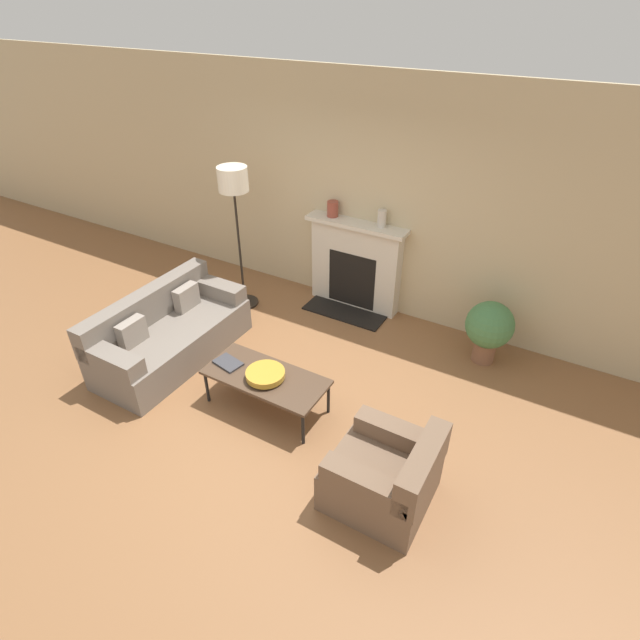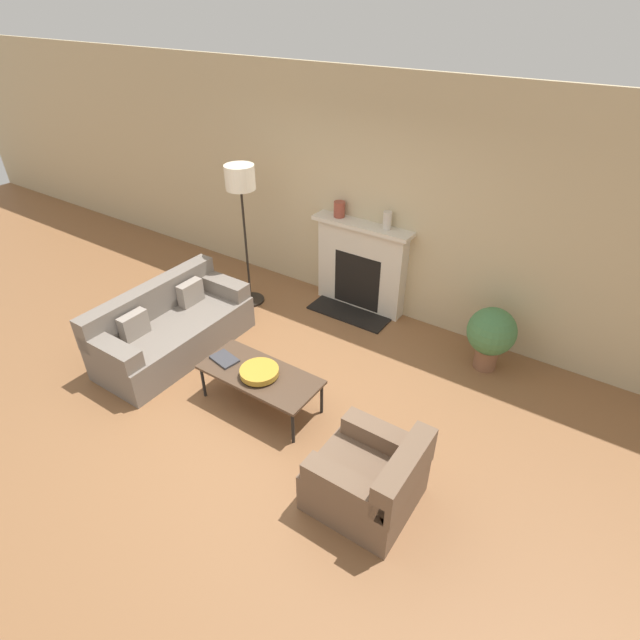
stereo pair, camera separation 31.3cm
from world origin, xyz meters
TOP-DOWN VIEW (x-y plane):
  - ground_plane at (0.00, 0.00)m, footprint 18.00×18.00m
  - wall_back at (0.00, 2.42)m, footprint 18.00×0.06m
  - fireplace at (-0.02, 2.28)m, footprint 1.32×0.59m
  - couch at (-1.33, 0.20)m, footprint 0.83×1.84m
  - armchair_near at (1.62, -0.37)m, footprint 0.82×0.77m
  - coffee_table at (0.13, 0.05)m, footprint 1.24×0.56m
  - bowl at (0.15, 0.03)m, footprint 0.39×0.39m
  - book at (-0.31, 0.02)m, footprint 0.31×0.24m
  - floor_lamp at (-1.31, 1.55)m, footprint 0.37×0.37m
  - mantel_vase_left at (-0.37, 2.29)m, footprint 0.14×0.14m
  - mantel_vase_center_left at (0.31, 2.29)m, footprint 0.11×0.11m
  - potted_plant at (1.83, 1.94)m, footprint 0.53×0.53m

SIDE VIEW (x-z plane):
  - ground_plane at x=0.00m, z-range 0.00..0.00m
  - armchair_near at x=1.62m, z-range -0.08..0.65m
  - couch at x=-1.33m, z-range -0.09..0.69m
  - coffee_table at x=0.13m, z-range 0.17..0.58m
  - book at x=-0.31m, z-range 0.41..0.43m
  - potted_plant at x=1.83m, z-range 0.08..0.83m
  - bowl at x=0.15m, z-range 0.41..0.49m
  - fireplace at x=-0.02m, z-range -0.01..1.17m
  - mantel_vase_left at x=-0.37m, z-range 1.19..1.38m
  - mantel_vase_center_left at x=0.31m, z-range 1.19..1.40m
  - wall_back at x=0.00m, z-range 0.00..2.90m
  - floor_lamp at x=-1.31m, z-range 0.60..2.46m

